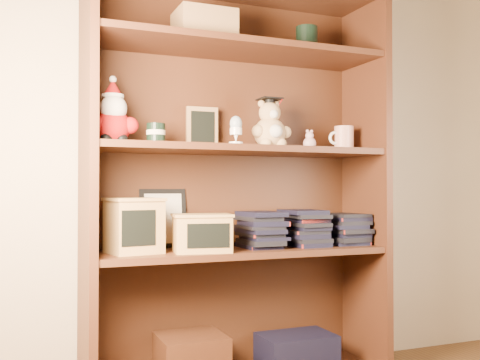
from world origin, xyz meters
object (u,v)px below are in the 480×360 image
object	(u,v)px
teacher_mug	(343,138)
treats_box	(134,225)
bookcase	(235,190)
grad_teddy_bear	(270,128)

from	to	relation	value
teacher_mug	treats_box	bearing A→B (deg)	-179.94
bookcase	treats_box	xyz separation A→B (m)	(-0.42, -0.05, -0.13)
teacher_mug	treats_box	xyz separation A→B (m)	(-0.90, -0.00, -0.35)
grad_teddy_bear	teacher_mug	distance (m)	0.35
bookcase	teacher_mug	distance (m)	0.53
grad_teddy_bear	treats_box	world-z (taller)	grad_teddy_bear
treats_box	teacher_mug	bearing A→B (deg)	0.06
bookcase	grad_teddy_bear	world-z (taller)	bookcase
teacher_mug	grad_teddy_bear	bearing A→B (deg)	-178.97
grad_teddy_bear	bookcase	bearing A→B (deg)	156.72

